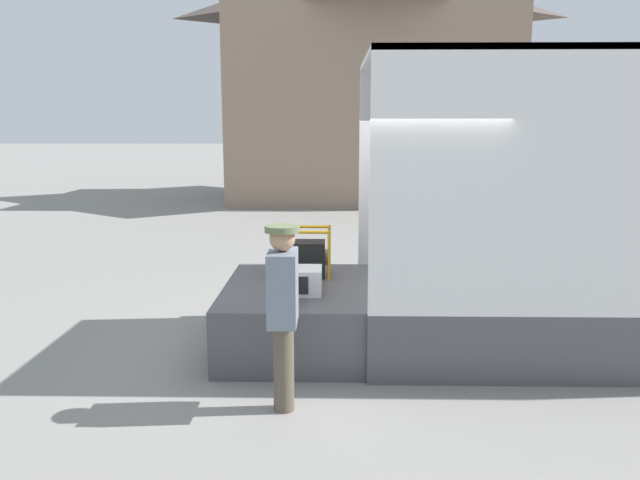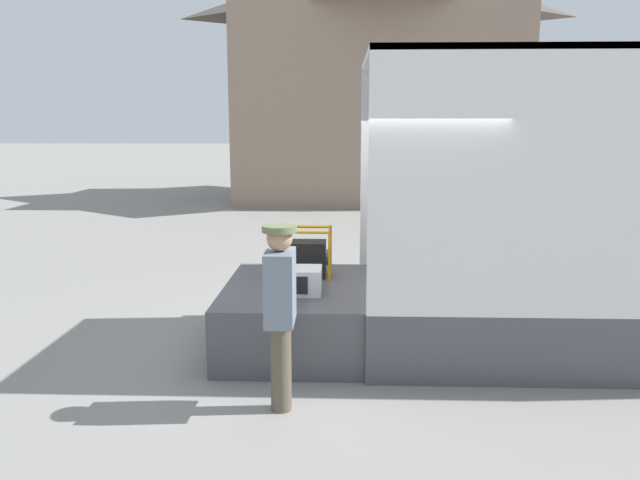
{
  "view_description": "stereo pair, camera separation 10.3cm",
  "coord_description": "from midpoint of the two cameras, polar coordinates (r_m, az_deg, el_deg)",
  "views": [
    {
      "loc": [
        -0.34,
        -6.74,
        2.44
      ],
      "look_at": [
        -0.46,
        -0.2,
        1.24
      ],
      "focal_mm": 35.0,
      "sensor_mm": 36.0,
      "label": 1
    },
    {
      "loc": [
        -0.23,
        -6.74,
        2.44
      ],
      "look_at": [
        -0.46,
        -0.2,
        1.24
      ],
      "focal_mm": 35.0,
      "sensor_mm": 36.0,
      "label": 2
    }
  ],
  "objects": [
    {
      "name": "house_backdrop",
      "position": [
        21.61,
        4.3,
        14.72
      ],
      "size": [
        9.24,
        6.61,
        8.0
      ],
      "color": "gray",
      "rests_on": "ground"
    },
    {
      "name": "portable_generator",
      "position": [
        7.34,
        -1.9,
        -1.64
      ],
      "size": [
        0.67,
        0.43,
        0.58
      ],
      "color": "black",
      "rests_on": "tailgate_deck"
    },
    {
      "name": "worker_person",
      "position": [
        5.29,
        -3.97,
        -5.49
      ],
      "size": [
        0.29,
        0.44,
        1.63
      ],
      "color": "brown",
      "rests_on": "ground"
    },
    {
      "name": "microwave",
      "position": [
        6.62,
        -2.38,
        -3.73
      ],
      "size": [
        0.48,
        0.42,
        0.27
      ],
      "color": "white",
      "rests_on": "tailgate_deck"
    },
    {
      "name": "ground_plane",
      "position": [
        7.17,
        3.38,
        -9.49
      ],
      "size": [
        160.0,
        160.0,
        0.0
      ],
      "primitive_type": "plane",
      "color": "gray"
    },
    {
      "name": "tailgate_deck",
      "position": [
        7.07,
        -2.84,
        -6.84
      ],
      "size": [
        1.53,
        2.16,
        0.69
      ],
      "primitive_type": "cube",
      "color": "#4C4C51",
      "rests_on": "ground"
    }
  ]
}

